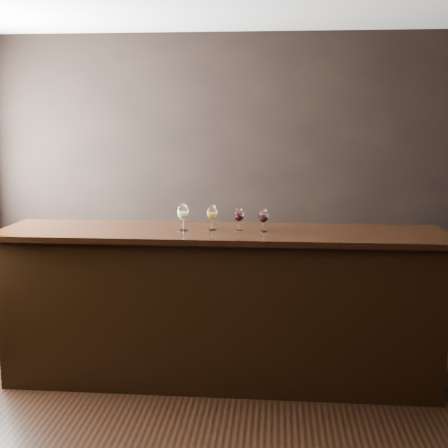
# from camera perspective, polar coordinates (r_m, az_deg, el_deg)

# --- Properties ---
(ground) EXTENTS (5.00, 5.00, 0.00)m
(ground) POSITION_cam_1_polar(r_m,az_deg,el_deg) (4.12, -0.80, -19.77)
(ground) COLOR black
(ground) RESTS_ON ground
(room_shell) EXTENTS (5.02, 4.52, 2.81)m
(room_shell) POSITION_cam_1_polar(r_m,az_deg,el_deg) (3.74, -4.27, 6.32)
(room_shell) COLOR black
(room_shell) RESTS_ON ground
(bar_counter) EXTENTS (3.27, 0.74, 1.14)m
(bar_counter) POSITION_cam_1_polar(r_m,az_deg,el_deg) (4.87, -0.34, -7.74)
(bar_counter) COLOR black
(bar_counter) RESTS_ON ground
(bar_top) EXTENTS (3.38, 0.81, 0.04)m
(bar_top) POSITION_cam_1_polar(r_m,az_deg,el_deg) (4.72, -0.34, -0.85)
(bar_top) COLOR black
(bar_top) RESTS_ON bar_counter
(back_bar_shelf) EXTENTS (2.73, 0.40, 0.98)m
(back_bar_shelf) POSITION_cam_1_polar(r_m,az_deg,el_deg) (5.86, -2.83, -5.53)
(back_bar_shelf) COLOR black
(back_bar_shelf) RESTS_ON ground
(glass_white) EXTENTS (0.09, 0.09, 0.20)m
(glass_white) POSITION_cam_1_polar(r_m,az_deg,el_deg) (4.71, -3.80, 1.05)
(glass_white) COLOR white
(glass_white) RESTS_ON bar_top
(glass_amber) EXTENTS (0.08, 0.08, 0.19)m
(glass_amber) POSITION_cam_1_polar(r_m,az_deg,el_deg) (4.73, -1.12, 0.98)
(glass_amber) COLOR white
(glass_amber) RESTS_ON bar_top
(glass_red_a) EXTENTS (0.07, 0.07, 0.17)m
(glass_red_a) POSITION_cam_1_polar(r_m,az_deg,el_deg) (4.70, 1.37, 0.81)
(glass_red_a) COLOR white
(glass_red_a) RESTS_ON bar_top
(glass_red_b) EXTENTS (0.07, 0.07, 0.17)m
(glass_red_b) POSITION_cam_1_polar(r_m,az_deg,el_deg) (4.67, 3.63, 0.70)
(glass_red_b) COLOR white
(glass_red_b) RESTS_ON bar_top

